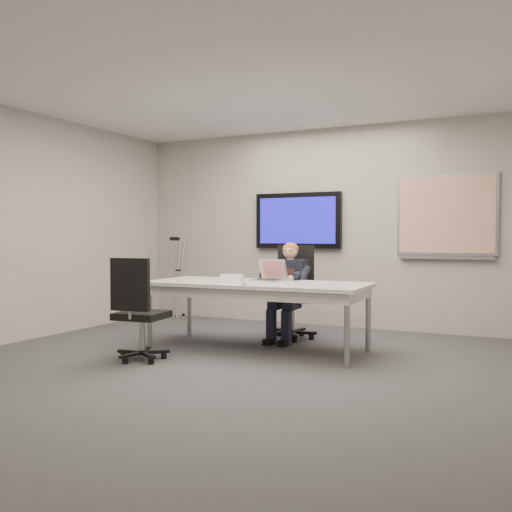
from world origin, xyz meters
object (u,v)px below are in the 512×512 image
at_px(conference_table, 257,290).
at_px(seated_person, 286,302).
at_px(office_chair_near, 140,329).
at_px(office_chair_far, 293,309).
at_px(laptop, 270,276).

distance_m(conference_table, seated_person, 0.65).
height_order(conference_table, office_chair_near, office_chair_near).
height_order(office_chair_near, seated_person, seated_person).
distance_m(office_chair_far, office_chair_near, 2.10).
relative_size(office_chair_near, seated_person, 0.88).
distance_m(seated_person, laptop, 0.51).
relative_size(seated_person, laptop, 3.30).
height_order(office_chair_far, laptop, office_chair_far).
xyz_separation_m(office_chair_far, seated_person, (0.01, -0.24, 0.12)).
height_order(conference_table, seated_person, seated_person).
bearing_deg(conference_table, seated_person, 80.28).
xyz_separation_m(conference_table, laptop, (0.05, 0.23, 0.15)).
height_order(office_chair_near, laptop, office_chair_near).
bearing_deg(office_chair_near, laptop, -131.36).
bearing_deg(office_chair_far, laptop, -103.58).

